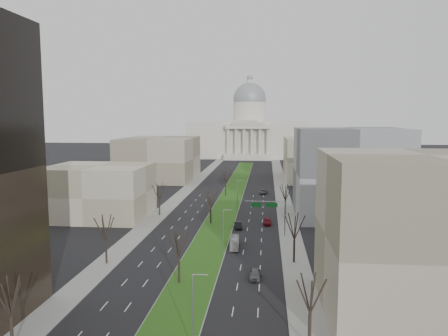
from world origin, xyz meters
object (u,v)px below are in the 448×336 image
Objects in this scene: car_black at (238,225)px; car_grey_far at (263,192)px; box_van at (234,242)px; car_grey_near at (255,274)px; car_red at (267,222)px.

car_black is 0.91× the size of car_grey_far.
box_van is (-5.44, -64.80, 0.34)m from car_grey_far.
car_red is (1.97, 37.57, -0.03)m from car_grey_near.
box_van reaches higher than car_grey_near.
car_grey_near is at bearing -77.30° from box_van.
car_black is at bearing -147.72° from car_red.
car_grey_far is at bearing 82.43° from box_van.
car_black reaches higher than car_grey_far.
box_van is at bearing -97.41° from car_black.
car_red is 0.67× the size of box_van.
car_black is at bearing 100.09° from car_grey_near.
car_red is 44.42m from car_grey_far.
box_van reaches higher than car_grey_far.
car_grey_near is at bearing -82.24° from car_grey_far.
car_red is at bearing 24.92° from car_black.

